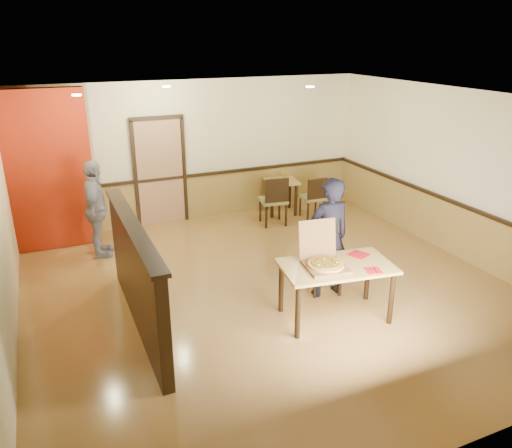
{
  "coord_description": "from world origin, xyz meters",
  "views": [
    {
      "loc": [
        -2.88,
        -6.04,
        3.61
      ],
      "look_at": [
        -0.24,
        0.0,
        1.09
      ],
      "focal_mm": 35.0,
      "sensor_mm": 36.0,
      "label": 1
    }
  ],
  "objects_px": {
    "main_table": "(336,272)",
    "side_chair_left": "(274,199)",
    "pizza_box": "(324,261)",
    "diner_chair": "(324,258)",
    "passerby": "(96,209)",
    "side_table": "(281,188)",
    "diner": "(328,238)",
    "condiment": "(285,176)",
    "side_chair_right": "(314,196)"
  },
  "relations": [
    {
      "from": "main_table",
      "to": "side_chair_left",
      "type": "xyz_separation_m",
      "value": [
        0.76,
        3.49,
        -0.12
      ]
    },
    {
      "from": "main_table",
      "to": "pizza_box",
      "type": "distance_m",
      "value": 0.26
    },
    {
      "from": "diner_chair",
      "to": "passerby",
      "type": "xyz_separation_m",
      "value": [
        -2.9,
        2.6,
        0.33
      ]
    },
    {
      "from": "side_chair_left",
      "to": "main_table",
      "type": "bearing_deg",
      "value": 85.17
    },
    {
      "from": "diner_chair",
      "to": "side_chair_left",
      "type": "distance_m",
      "value": 2.76
    },
    {
      "from": "side_table",
      "to": "main_table",
      "type": "bearing_deg",
      "value": -106.57
    },
    {
      "from": "diner_chair",
      "to": "diner",
      "type": "xyz_separation_m",
      "value": [
        -0.03,
        -0.15,
        0.38
      ]
    },
    {
      "from": "condiment",
      "to": "side_chair_right",
      "type": "bearing_deg",
      "value": -57.79
    },
    {
      "from": "passerby",
      "to": "condiment",
      "type": "bearing_deg",
      "value": -67.27
    },
    {
      "from": "side_chair_right",
      "to": "condiment",
      "type": "xyz_separation_m",
      "value": [
        -0.38,
        0.6,
        0.31
      ]
    },
    {
      "from": "condiment",
      "to": "side_table",
      "type": "bearing_deg",
      "value": 165.42
    },
    {
      "from": "side_chair_left",
      "to": "diner",
      "type": "distance_m",
      "value": 2.93
    },
    {
      "from": "passerby",
      "to": "pizza_box",
      "type": "bearing_deg",
      "value": -131.45
    },
    {
      "from": "main_table",
      "to": "condiment",
      "type": "relative_size",
      "value": 10.01
    },
    {
      "from": "side_chair_right",
      "to": "passerby",
      "type": "xyz_separation_m",
      "value": [
        -4.3,
        -0.13,
        0.35
      ]
    },
    {
      "from": "diner",
      "to": "condiment",
      "type": "distance_m",
      "value": 3.63
    },
    {
      "from": "passerby",
      "to": "side_chair_left",
      "type": "bearing_deg",
      "value": -75.75
    },
    {
      "from": "side_table",
      "to": "pizza_box",
      "type": "height_order",
      "value": "pizza_box"
    },
    {
      "from": "side_table",
      "to": "condiment",
      "type": "relative_size",
      "value": 5.12
    },
    {
      "from": "main_table",
      "to": "diner_chair",
      "type": "height_order",
      "value": "diner_chair"
    },
    {
      "from": "pizza_box",
      "to": "condiment",
      "type": "height_order",
      "value": "pizza_box"
    },
    {
      "from": "side_chair_right",
      "to": "passerby",
      "type": "distance_m",
      "value": 4.31
    },
    {
      "from": "diner",
      "to": "main_table",
      "type": "bearing_deg",
      "value": 68.66
    },
    {
      "from": "side_table",
      "to": "passerby",
      "type": "distance_m",
      "value": 3.93
    },
    {
      "from": "diner_chair",
      "to": "side_table",
      "type": "bearing_deg",
      "value": 88.48
    },
    {
      "from": "diner_chair",
      "to": "diner",
      "type": "bearing_deg",
      "value": -86.81
    },
    {
      "from": "main_table",
      "to": "passerby",
      "type": "relative_size",
      "value": 0.93
    },
    {
      "from": "main_table",
      "to": "diner",
      "type": "height_order",
      "value": "diner"
    },
    {
      "from": "condiment",
      "to": "main_table",
      "type": "bearing_deg",
      "value": -107.53
    },
    {
      "from": "side_chair_left",
      "to": "pizza_box",
      "type": "height_order",
      "value": "pizza_box"
    },
    {
      "from": "passerby",
      "to": "side_chair_right",
      "type": "bearing_deg",
      "value": -76.07
    },
    {
      "from": "pizza_box",
      "to": "passerby",
      "type": "bearing_deg",
      "value": 133.84
    },
    {
      "from": "side_table",
      "to": "pizza_box",
      "type": "relative_size",
      "value": 1.19
    },
    {
      "from": "side_chair_left",
      "to": "side_table",
      "type": "bearing_deg",
      "value": -118.86
    },
    {
      "from": "main_table",
      "to": "side_table",
      "type": "bearing_deg",
      "value": 81.84
    },
    {
      "from": "side_chair_left",
      "to": "pizza_box",
      "type": "bearing_deg",
      "value": 82.27
    },
    {
      "from": "diner_chair",
      "to": "pizza_box",
      "type": "xyz_separation_m",
      "value": [
        -0.45,
        -0.73,
        0.35
      ]
    },
    {
      "from": "passerby",
      "to": "condiment",
      "type": "relative_size",
      "value": 10.74
    },
    {
      "from": "diner",
      "to": "pizza_box",
      "type": "height_order",
      "value": "diner"
    },
    {
      "from": "side_chair_left",
      "to": "diner_chair",
      "type": "bearing_deg",
      "value": 87.28
    },
    {
      "from": "diner",
      "to": "diner_chair",
      "type": "bearing_deg",
      "value": -101.11
    },
    {
      "from": "diner_chair",
      "to": "side_chair_left",
      "type": "xyz_separation_m",
      "value": [
        0.49,
        2.72,
        0.04
      ]
    },
    {
      "from": "diner",
      "to": "condiment",
      "type": "bearing_deg",
      "value": -106.77
    },
    {
      "from": "pizza_box",
      "to": "side_chair_right",
      "type": "bearing_deg",
      "value": 69.45
    },
    {
      "from": "diner",
      "to": "condiment",
      "type": "height_order",
      "value": "diner"
    },
    {
      "from": "main_table",
      "to": "diner_chair",
      "type": "bearing_deg",
      "value": 78.88
    },
    {
      "from": "passerby",
      "to": "condiment",
      "type": "height_order",
      "value": "passerby"
    },
    {
      "from": "side_chair_right",
      "to": "pizza_box",
      "type": "relative_size",
      "value": 1.33
    },
    {
      "from": "side_chair_left",
      "to": "passerby",
      "type": "height_order",
      "value": "passerby"
    },
    {
      "from": "diner_chair",
      "to": "condiment",
      "type": "relative_size",
      "value": 5.92
    }
  ]
}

